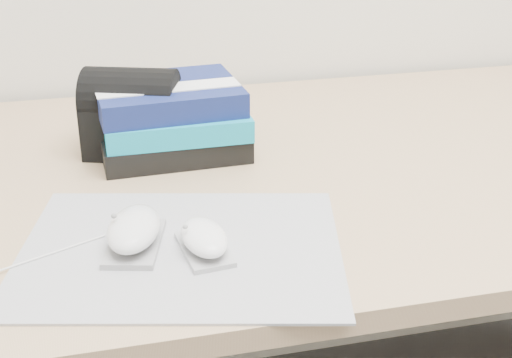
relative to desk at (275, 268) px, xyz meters
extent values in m
cube|color=tan|center=(0.00, -0.06, 0.22)|extent=(1.60, 0.80, 0.03)
cube|color=tan|center=(0.00, 0.32, -0.15)|extent=(1.52, 0.03, 0.35)
cube|color=gray|center=(-0.20, -0.29, 0.24)|extent=(0.45, 0.38, 0.00)
cube|color=#969699|center=(-0.25, -0.27, 0.24)|extent=(0.09, 0.12, 0.01)
ellipsoid|color=white|center=(-0.25, -0.27, 0.26)|extent=(0.09, 0.12, 0.03)
ellipsoid|color=gray|center=(-0.27, -0.27, 0.28)|extent=(0.01, 0.01, 0.01)
cube|color=#A2A2A5|center=(-0.17, -0.31, 0.24)|extent=(0.06, 0.10, 0.01)
ellipsoid|color=white|center=(-0.17, -0.31, 0.26)|extent=(0.06, 0.10, 0.03)
ellipsoid|color=gray|center=(-0.19, -0.31, 0.27)|extent=(0.01, 0.01, 0.01)
cylinder|color=white|center=(-0.38, -0.28, 0.24)|extent=(0.18, 0.08, 0.00)
cube|color=black|center=(-0.17, 0.03, 0.25)|extent=(0.23, 0.19, 0.04)
cube|color=#1095B6|center=(-0.16, 0.02, 0.29)|extent=(0.22, 0.18, 0.04)
cube|color=navy|center=(-0.17, 0.03, 0.33)|extent=(0.23, 0.19, 0.04)
cube|color=white|center=(-0.17, 0.01, 0.35)|extent=(0.22, 0.06, 0.00)
cube|color=black|center=(-0.23, 0.03, 0.28)|extent=(0.17, 0.14, 0.08)
cylinder|color=black|center=(-0.23, 0.03, 0.32)|extent=(0.17, 0.14, 0.10)
camera|label=1|loc=(-0.28, -1.04, 0.68)|focal=50.00mm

